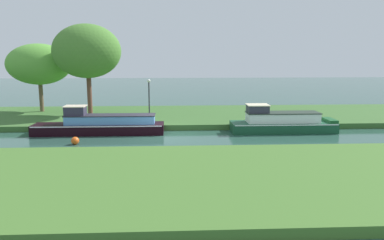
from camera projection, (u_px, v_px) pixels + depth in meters
name	position (u px, v px, depth m)	size (l,w,h in m)	color
ground_plane	(160.00, 137.00, 24.46)	(120.00, 120.00, 0.00)	#2B5043
riverbank_far	(163.00, 116.00, 31.31)	(72.00, 10.00, 0.40)	#3A642D
riverbank_near	(152.00, 180.00, 15.58)	(72.00, 10.00, 0.40)	#446F2C
forest_barge	(282.00, 123.00, 25.94)	(7.19, 1.92, 1.94)	#184B2F
black_narrowboat	(101.00, 125.00, 25.33)	(8.76, 1.67, 1.94)	black
willow_tree_left	(39.00, 64.00, 31.95)	(5.48, 3.85, 5.82)	brown
willow_tree_centre	(87.00, 51.00, 30.00)	(5.48, 4.17, 7.33)	brown
lamp_post	(149.00, 95.00, 27.61)	(0.24, 0.24, 3.13)	#333338
mooring_post_near	(83.00, 120.00, 26.50)	(0.15, 0.15, 0.66)	#4C3D29
mooring_post_far	(115.00, 120.00, 26.61)	(0.16, 0.16, 0.69)	#4B392D
channel_buoy	(75.00, 141.00, 22.42)	(0.47, 0.47, 0.47)	#E55919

